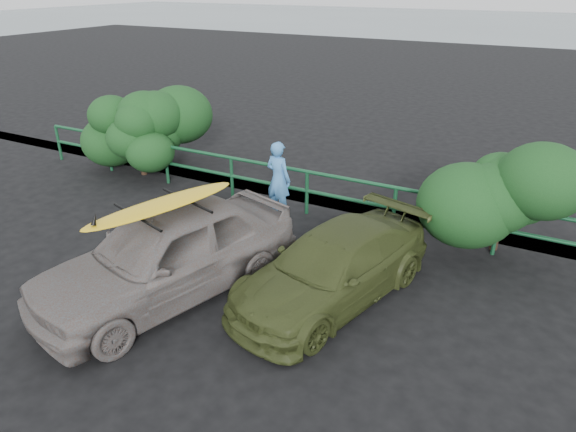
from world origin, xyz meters
The scene contains 10 objects.
ground centered at (0.00, 0.00, 0.00)m, with size 80.00×80.00×0.00m, color black.
ocean centered at (0.00, 60.00, 0.00)m, with size 200.00×200.00×0.00m, color slate.
guardrail centered at (0.00, 5.00, 0.52)m, with size 14.00×0.08×1.04m, color #164E2C, non-canonical shape.
shrub_left centered at (-4.80, 5.40, 1.13)m, with size 3.20×2.40×2.25m, color #19451B, non-canonical shape.
shrub_right centered at (5.00, 5.50, 1.15)m, with size 3.20×2.40×2.31m, color #19451B, non-canonical shape.
sedan centered at (0.41, 1.04, 0.78)m, with size 1.83×4.55×1.55m, color slate.
olive_vehicle centered at (2.85, 2.20, 0.58)m, with size 1.62×3.99×1.16m, color #39431D.
man centered at (0.47, 4.65, 0.85)m, with size 0.62×0.41×1.70m, color #468BD3.
roof_rack centered at (0.41, 1.04, 1.57)m, with size 1.36×0.95×0.05m, color black, non-canonical shape.
surfboard centered at (0.41, 1.04, 1.64)m, with size 0.55×2.67×0.08m, color yellow.
Camera 1 is at (5.60, -4.50, 4.87)m, focal length 32.00 mm.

